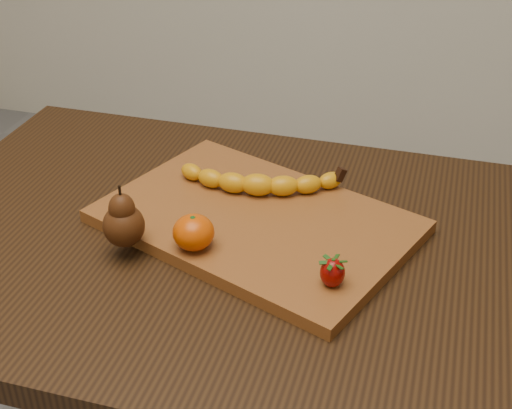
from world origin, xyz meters
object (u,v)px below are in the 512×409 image
(table, at_px, (225,287))
(mandarin, at_px, (194,232))
(cutting_board, at_px, (256,221))
(pear, at_px, (123,216))

(table, distance_m, mandarin, 0.16)
(cutting_board, bearing_deg, pear, -122.06)
(mandarin, bearing_deg, table, 71.87)
(table, height_order, pear, pear)
(pear, bearing_deg, table, 35.04)
(table, height_order, cutting_board, cutting_board)
(table, xyz_separation_m, cutting_board, (0.04, 0.04, 0.11))
(cutting_board, height_order, pear, pear)
(cutting_board, relative_size, mandarin, 7.64)
(table, relative_size, pear, 10.78)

